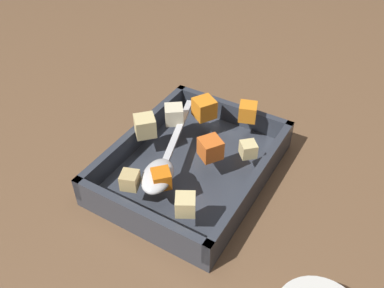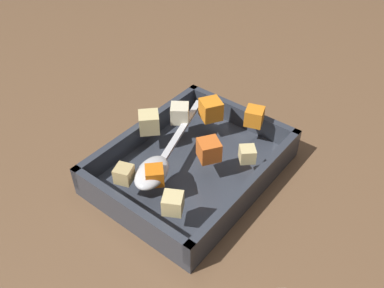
% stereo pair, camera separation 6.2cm
% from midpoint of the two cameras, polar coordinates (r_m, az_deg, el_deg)
% --- Properties ---
extents(ground_plane, '(4.00, 4.00, 0.00)m').
position_cam_midpoint_polar(ground_plane, '(0.66, -1.56, -4.18)').
color(ground_plane, brown).
extents(baking_dish, '(0.29, 0.22, 0.05)m').
position_cam_midpoint_polar(baking_dish, '(0.65, -2.73, -3.21)').
color(baking_dish, '#333842').
rests_on(baking_dish, ground_plane).
extents(carrot_chunk_corner_se, '(0.04, 0.04, 0.03)m').
position_cam_midpoint_polar(carrot_chunk_corner_se, '(0.68, -0.89, 4.91)').
color(carrot_chunk_corner_se, orange).
rests_on(carrot_chunk_corner_se, baking_dish).
extents(carrot_chunk_mid_right, '(0.04, 0.04, 0.03)m').
position_cam_midpoint_polar(carrot_chunk_mid_right, '(0.60, -0.35, -0.73)').
color(carrot_chunk_mid_right, orange).
rests_on(carrot_chunk_mid_right, baking_dish).
extents(carrot_chunk_near_left, '(0.04, 0.04, 0.02)m').
position_cam_midpoint_polar(carrot_chunk_near_left, '(0.56, -7.44, -4.94)').
color(carrot_chunk_near_left, orange).
rests_on(carrot_chunk_near_left, baking_dish).
extents(carrot_chunk_far_right, '(0.04, 0.04, 0.03)m').
position_cam_midpoint_polar(carrot_chunk_far_right, '(0.67, 5.19, 4.39)').
color(carrot_chunk_far_right, orange).
rests_on(carrot_chunk_far_right, baking_dish).
extents(potato_chunk_heap_side, '(0.04, 0.04, 0.03)m').
position_cam_midpoint_polar(potato_chunk_heap_side, '(0.67, -5.17, 4.02)').
color(potato_chunk_heap_side, beige).
rests_on(potato_chunk_heap_side, baking_dish).
extents(potato_chunk_corner_nw, '(0.03, 0.03, 0.02)m').
position_cam_midpoint_polar(potato_chunk_corner_nw, '(0.61, 4.97, -0.86)').
color(potato_chunk_corner_nw, '#E0CC89').
rests_on(potato_chunk_corner_nw, baking_dish).
extents(potato_chunk_corner_ne, '(0.04, 0.04, 0.03)m').
position_cam_midpoint_polar(potato_chunk_corner_ne, '(0.65, -9.27, 2.40)').
color(potato_chunk_corner_ne, '#E0CC89').
rests_on(potato_chunk_corner_ne, baking_dish).
extents(potato_chunk_far_left, '(0.04, 0.04, 0.03)m').
position_cam_midpoint_polar(potato_chunk_far_left, '(0.53, -4.31, -8.55)').
color(potato_chunk_far_left, '#E0CC89').
rests_on(potato_chunk_far_left, baking_dish).
extents(potato_chunk_back_center, '(0.03, 0.03, 0.02)m').
position_cam_midpoint_polar(potato_chunk_back_center, '(0.57, -11.74, -5.09)').
color(potato_chunk_back_center, tan).
rests_on(potato_chunk_back_center, baking_dish).
extents(serving_spoon, '(0.23, 0.10, 0.02)m').
position_cam_midpoint_polar(serving_spoon, '(0.58, -7.46, -3.69)').
color(serving_spoon, silver).
rests_on(serving_spoon, baking_dish).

